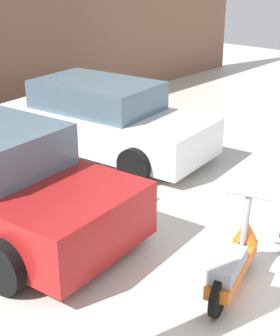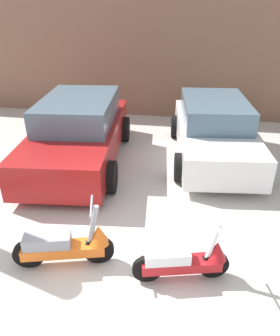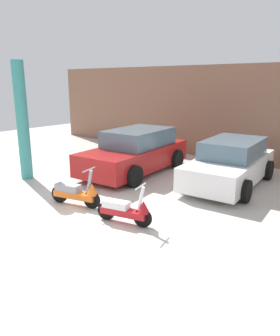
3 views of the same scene
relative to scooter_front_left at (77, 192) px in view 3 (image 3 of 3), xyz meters
The scene contains 7 objects.
ground_plane 1.02m from the scooter_front_left, 42.95° to the right, with size 28.00×28.00×0.00m, color beige.
wall_back 7.20m from the scooter_front_left, 84.27° to the left, with size 19.60×0.12×3.66m, color #845B47.
scooter_front_left is the anchor object (origin of this frame).
scooter_front_right 1.67m from the scooter_front_left, ahead, with size 1.31×0.60×0.93m.
car_rear_left 3.52m from the scooter_front_left, 106.29° to the left, with size 2.42×4.47×1.46m.
car_rear_center 4.68m from the scooter_front_left, 63.01° to the left, with size 2.27×4.15×1.35m.
support_column_side 3.53m from the scooter_front_left, behind, with size 0.37×0.37×3.66m, color teal.
Camera 3 is at (5.52, -4.24, 3.07)m, focal length 35.00 mm.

